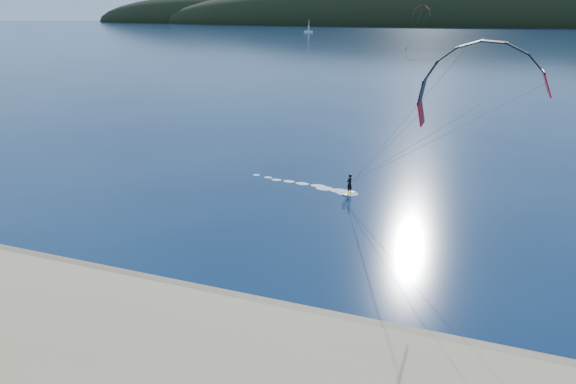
{
  "coord_description": "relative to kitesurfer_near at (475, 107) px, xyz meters",
  "views": [
    {
      "loc": [
        12.22,
        -18.09,
        15.34
      ],
      "look_at": [
        1.45,
        10.0,
        5.0
      ],
      "focal_mm": 32.66,
      "sensor_mm": 36.0,
      "label": 1
    }
  ],
  "objects": [
    {
      "name": "ground",
      "position": [
        -11.38,
        -19.68,
        -9.24
      ],
      "size": [
        1800.0,
        1800.0,
        0.0
      ],
      "primitive_type": "plane",
      "color": "#081B3D",
      "rests_on": "ground"
    },
    {
      "name": "wet_sand",
      "position": [
        -11.38,
        -15.18,
        -9.19
      ],
      "size": [
        220.0,
        2.5,
        0.1
      ],
      "color": "#89704F",
      "rests_on": "ground"
    },
    {
      "name": "kitesurfer_far",
      "position": [
        -28.24,
        186.49,
        5.25
      ],
      "size": [
        9.47,
        5.17,
        16.55
      ],
      "color": "#C1EF1C",
      "rests_on": "ground"
    },
    {
      "name": "kitesurfer_near",
      "position": [
        0.0,
        0.0,
        0.0
      ],
      "size": [
        25.53,
        8.59,
        14.42
      ],
      "color": "#C1EF1C",
      "rests_on": "ground"
    },
    {
      "name": "sailboat",
      "position": [
        -142.27,
        382.25,
        -8.48
      ],
      "size": [
        7.37,
        5.06,
        10.32
      ],
      "color": "white",
      "rests_on": "ground"
    },
    {
      "name": "headland",
      "position": [
        -10.75,
        725.6,
        -9.24
      ],
      "size": [
        1200.0,
        310.0,
        140.0
      ],
      "color": "black",
      "rests_on": "ground"
    }
  ]
}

